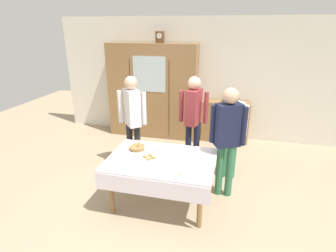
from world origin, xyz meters
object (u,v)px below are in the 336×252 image
(dining_table, at_px, (161,166))
(pastry_plate, at_px, (149,158))
(tea_cup_far_left, at_px, (197,149))
(book_stack, at_px, (227,100))
(spoon_near_left, at_px, (182,154))
(bread_basket, at_px, (137,148))
(bookshelf_low, at_px, (225,121))
(person_by_cabinet, at_px, (193,113))
(person_beside_shelf, at_px, (231,126))
(spoon_mid_left, at_px, (202,177))
(person_behind_table_right, at_px, (132,114))
(mantel_clock, at_px, (160,37))
(tea_cup_back_edge, at_px, (157,150))
(tea_cup_mid_left, at_px, (182,174))
(person_near_right_end, at_px, (228,133))
(wall_cabinet, at_px, (153,91))
(tea_cup_mid_right, at_px, (188,165))

(dining_table, xyz_separation_m, pastry_plate, (-0.17, -0.01, 0.11))
(tea_cup_far_left, bearing_deg, book_stack, 81.50)
(spoon_near_left, bearing_deg, pastry_plate, -150.66)
(bread_basket, bearing_deg, bookshelf_low, 63.11)
(person_by_cabinet, bearing_deg, pastry_plate, -108.17)
(person_beside_shelf, bearing_deg, spoon_near_left, -129.89)
(spoon_mid_left, bearing_deg, bookshelf_low, 86.72)
(pastry_plate, height_order, person_behind_table_right, person_behind_table_right)
(mantel_clock, distance_m, tea_cup_back_edge, 2.86)
(tea_cup_mid_left, relative_size, person_beside_shelf, 0.08)
(bread_basket, distance_m, person_near_right_end, 1.37)
(wall_cabinet, relative_size, person_behind_table_right, 1.25)
(book_stack, relative_size, spoon_near_left, 1.51)
(tea_cup_mid_right, relative_size, person_behind_table_right, 0.08)
(mantel_clock, bearing_deg, book_stack, 1.96)
(bookshelf_low, bearing_deg, person_behind_table_right, -132.69)
(dining_table, height_order, person_near_right_end, person_near_right_end)
(tea_cup_mid_left, distance_m, person_behind_table_right, 1.76)
(wall_cabinet, distance_m, tea_cup_back_edge, 2.50)
(bookshelf_low, distance_m, person_near_right_end, 2.25)
(pastry_plate, height_order, person_near_right_end, person_near_right_end)
(wall_cabinet, distance_m, tea_cup_mid_right, 3.02)
(tea_cup_back_edge, distance_m, tea_cup_far_left, 0.60)
(book_stack, relative_size, bread_basket, 0.75)
(tea_cup_back_edge, height_order, spoon_mid_left, tea_cup_back_edge)
(wall_cabinet, distance_m, tea_cup_far_left, 2.59)
(person_beside_shelf, bearing_deg, person_behind_table_right, -177.33)
(mantel_clock, relative_size, spoon_near_left, 2.02)
(spoon_mid_left, bearing_deg, tea_cup_back_edge, 143.08)
(spoon_mid_left, bearing_deg, tea_cup_far_left, 102.55)
(bookshelf_low, relative_size, spoon_near_left, 8.72)
(tea_cup_mid_right, xyz_separation_m, spoon_mid_left, (0.21, -0.22, -0.02))
(tea_cup_mid_right, height_order, person_behind_table_right, person_behind_table_right)
(spoon_mid_left, distance_m, person_beside_shelf, 1.40)
(bookshelf_low, relative_size, tea_cup_far_left, 7.98)
(bread_basket, bearing_deg, pastry_plate, -41.80)
(bread_basket, distance_m, person_by_cabinet, 1.28)
(dining_table, bearing_deg, bread_basket, 151.97)
(mantel_clock, bearing_deg, dining_table, -74.70)
(tea_cup_mid_left, relative_size, person_by_cabinet, 0.08)
(person_beside_shelf, bearing_deg, tea_cup_mid_left, -111.70)
(spoon_mid_left, xyz_separation_m, person_by_cabinet, (-0.36, 1.61, 0.30))
(mantel_clock, xyz_separation_m, spoon_mid_left, (1.33, -2.91, -1.53))
(tea_cup_mid_left, relative_size, spoon_near_left, 1.09)
(tea_cup_far_left, bearing_deg, dining_table, -138.13)
(bread_basket, bearing_deg, spoon_mid_left, -27.83)
(dining_table, distance_m, person_near_right_end, 1.08)
(bookshelf_low, xyz_separation_m, bread_basket, (-1.22, -2.41, 0.30))
(dining_table, xyz_separation_m, person_behind_table_right, (-0.77, 0.95, 0.42))
(pastry_plate, relative_size, person_near_right_end, 0.16)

